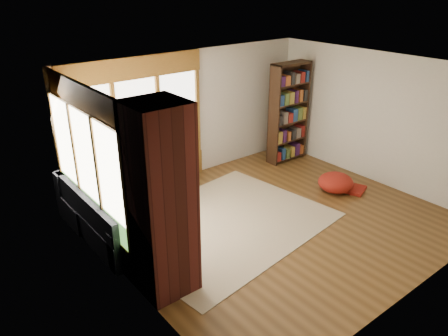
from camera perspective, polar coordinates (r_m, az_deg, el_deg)
floor at (r=7.71m, az=6.56°, el=-6.72°), size 5.50×5.50×0.00m
ceiling at (r=6.77m, az=7.60°, el=12.58°), size 5.50×5.50×0.00m
wall_back at (r=8.96m, az=-4.37°, el=6.92°), size 5.50×0.04×2.60m
wall_front at (r=5.84m, az=24.66°, el=-4.99°), size 5.50×0.04×2.60m
wall_left at (r=5.68m, az=-13.07°, el=-4.10°), size 0.04×5.00×2.60m
wall_right at (r=9.21m, az=19.32°, el=6.10°), size 0.04×5.00×2.60m
windows_back at (r=8.34m, az=-11.11°, el=5.60°), size 2.82×0.10×1.90m
windows_left at (r=6.68m, az=-17.44°, el=0.24°), size 0.10×2.62×1.90m
roller_blind at (r=7.30m, az=-20.08°, el=5.23°), size 0.03×0.72×0.90m
brick_chimney at (r=5.54m, az=-8.22°, el=-4.44°), size 0.70×0.70×2.60m
sectional_sofa at (r=7.80m, az=-12.71°, el=-4.25°), size 2.20×2.20×0.80m
area_rug at (r=7.54m, az=-0.09°, el=-7.27°), size 3.83×3.12×0.01m
bookshelf at (r=9.84m, az=8.44°, el=7.14°), size 0.95×0.32×2.22m
pouf at (r=8.82m, az=14.40°, el=-1.78°), size 0.80×0.80×0.37m
dog_tan at (r=7.47m, az=-11.66°, el=-1.27°), size 1.03×0.90×0.51m
dog_brindle at (r=7.23m, az=-11.89°, el=-2.76°), size 0.58×0.77×0.38m
throw_pillows at (r=7.73m, az=-13.27°, el=-0.57°), size 1.98×1.68×0.45m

